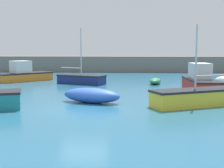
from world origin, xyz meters
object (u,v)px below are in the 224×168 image
sailboat_twin_hulled (195,97)px  mooring_buoy_red (196,76)px  rowboat_white_midwater (91,95)px  dinghy_near_pier (155,81)px  motorboat_with_cabin (24,74)px  sailboat_short_mast (81,79)px  motorboat_grey_hull (201,82)px

sailboat_twin_hulled → mooring_buoy_red: bearing=-127.0°
rowboat_white_midwater → mooring_buoy_red: 18.12m
sailboat_twin_hulled → dinghy_near_pier: (-1.30, 10.66, -0.21)m
dinghy_near_pier → motorboat_with_cabin: (-12.73, 2.05, 0.40)m
dinghy_near_pier → motorboat_with_cabin: 12.90m
sailboat_twin_hulled → sailboat_short_mast: (-7.97, 10.50, -0.05)m
motorboat_grey_hull → motorboat_with_cabin: bearing=-116.6°
rowboat_white_midwater → mooring_buoy_red: (9.41, 15.49, -0.19)m
rowboat_white_midwater → mooring_buoy_red: size_ratio=7.52×
sailboat_twin_hulled → dinghy_near_pier: sailboat_twin_hulled is taller
motorboat_grey_hull → motorboat_with_cabin: size_ratio=0.99×
motorboat_grey_hull → mooring_buoy_red: size_ratio=10.24×
sailboat_twin_hulled → motorboat_grey_hull: (1.53, 5.44, 0.28)m
rowboat_white_midwater → mooring_buoy_red: rowboat_white_midwater is taller
rowboat_white_midwater → motorboat_grey_hull: size_ratio=0.73×
sailboat_twin_hulled → motorboat_with_cabin: size_ratio=1.02×
sailboat_short_mast → motorboat_grey_hull: bearing=-4.5°
motorboat_grey_hull → rowboat_white_midwater: bearing=-59.0°
motorboat_with_cabin → sailboat_twin_hulled: bearing=-86.2°
rowboat_white_midwater → motorboat_grey_hull: (7.41, 4.73, 0.33)m
rowboat_white_midwater → motorboat_with_cabin: bearing=143.1°
mooring_buoy_red → motorboat_grey_hull: bearing=-100.5°
mooring_buoy_red → sailboat_short_mast: bearing=-153.6°
motorboat_with_cabin → sailboat_short_mast: bearing=-64.1°
dinghy_near_pier → sailboat_short_mast: size_ratio=0.43×
sailboat_twin_hulled → mooring_buoy_red: 16.58m
sailboat_twin_hulled → motorboat_with_cabin: bearing=-66.9°
motorboat_grey_hull → mooring_buoy_red: 10.96m
rowboat_white_midwater → sailboat_short_mast: sailboat_short_mast is taller
sailboat_twin_hulled → rowboat_white_midwater: 5.92m
sailboat_twin_hulled → sailboat_short_mast: bearing=-77.5°
dinghy_near_pier → motorboat_grey_hull: (2.83, -5.22, 0.49)m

